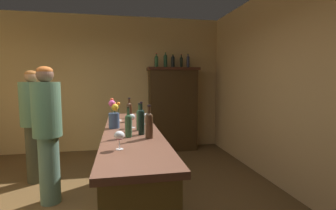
# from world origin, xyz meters

# --- Properties ---
(wall_back) EXTENTS (5.61, 0.12, 2.94)m
(wall_back) POSITION_xyz_m (0.00, 2.99, 1.47)
(wall_back) COLOR tan
(wall_back) RESTS_ON ground
(wall_right) EXTENTS (0.12, 5.98, 2.94)m
(wall_right) POSITION_xyz_m (2.80, 0.00, 1.47)
(wall_right) COLOR tan
(wall_right) RESTS_ON ground
(bar_counter) EXTENTS (0.58, 2.64, 1.02)m
(bar_counter) POSITION_xyz_m (0.61, 0.04, 0.51)
(bar_counter) COLOR brown
(bar_counter) RESTS_ON ground
(display_cabinet) EXTENTS (1.12, 0.46, 1.83)m
(display_cabinet) POSITION_xyz_m (1.64, 2.67, 0.95)
(display_cabinet) COLOR #352310
(display_cabinet) RESTS_ON ground
(wine_bottle_syrah) EXTENTS (0.07, 0.07, 0.29)m
(wine_bottle_syrah) POSITION_xyz_m (0.70, 0.01, 1.15)
(wine_bottle_syrah) COLOR #2B5030
(wine_bottle_syrah) RESTS_ON bar_counter
(wine_bottle_rose) EXTENTS (0.07, 0.07, 0.31)m
(wine_bottle_rose) POSITION_xyz_m (0.76, -0.39, 1.15)
(wine_bottle_rose) COLOR #432C1B
(wine_bottle_rose) RESTS_ON bar_counter
(wine_bottle_malbec) EXTENTS (0.06, 0.06, 0.33)m
(wine_bottle_malbec) POSITION_xyz_m (0.70, -0.22, 1.16)
(wine_bottle_malbec) COLOR black
(wine_bottle_malbec) RESTS_ON bar_counter
(wine_bottle_merlot) EXTENTS (0.06, 0.06, 0.29)m
(wine_bottle_merlot) POSITION_xyz_m (0.57, -0.31, 1.14)
(wine_bottle_merlot) COLOR #2D5132
(wine_bottle_merlot) RESTS_ON bar_counter
(wine_bottle_pinot) EXTENTS (0.07, 0.07, 0.31)m
(wine_bottle_pinot) POSITION_xyz_m (0.61, 0.58, 1.16)
(wine_bottle_pinot) COLOR #442717
(wine_bottle_pinot) RESTS_ON bar_counter
(wine_glass_front) EXTENTS (0.07, 0.07, 0.16)m
(wine_glass_front) POSITION_xyz_m (0.62, 0.14, 1.13)
(wine_glass_front) COLOR white
(wine_glass_front) RESTS_ON bar_counter
(wine_glass_mid) EXTENTS (0.07, 0.07, 0.13)m
(wine_glass_mid) POSITION_xyz_m (0.80, 0.35, 1.11)
(wine_glass_mid) COLOR white
(wine_glass_mid) RESTS_ON bar_counter
(wine_glass_rear) EXTENTS (0.08, 0.08, 0.15)m
(wine_glass_rear) POSITION_xyz_m (0.49, -0.72, 1.12)
(wine_glass_rear) COLOR white
(wine_glass_rear) RESTS_ON bar_counter
(wine_glass_spare) EXTENTS (0.07, 0.07, 0.13)m
(wine_glass_spare) POSITION_xyz_m (0.63, 0.88, 1.11)
(wine_glass_spare) COLOR white
(wine_glass_spare) RESTS_ON bar_counter
(flower_arrangement) EXTENTS (0.13, 0.15, 0.34)m
(flower_arrangement) POSITION_xyz_m (0.43, 0.16, 1.16)
(flower_arrangement) COLOR #344A6E
(flower_arrangement) RESTS_ON bar_counter
(cheese_plate) EXTENTS (0.14, 0.14, 0.01)m
(cheese_plate) POSITION_xyz_m (0.44, 0.65, 1.02)
(cheese_plate) COLOR white
(cheese_plate) RESTS_ON bar_counter
(display_bottle_left) EXTENTS (0.08, 0.08, 0.30)m
(display_bottle_left) POSITION_xyz_m (1.28, 2.67, 1.97)
(display_bottle_left) COLOR #27502F
(display_bottle_left) RESTS_ON display_cabinet
(display_bottle_midleft) EXTENTS (0.08, 0.08, 0.34)m
(display_bottle_midleft) POSITION_xyz_m (1.47, 2.67, 1.98)
(display_bottle_midleft) COLOR #183B25
(display_bottle_midleft) RESTS_ON display_cabinet
(display_bottle_center) EXTENTS (0.08, 0.08, 0.30)m
(display_bottle_center) POSITION_xyz_m (1.64, 2.67, 1.97)
(display_bottle_center) COLOR black
(display_bottle_center) RESTS_ON display_cabinet
(display_bottle_midright) EXTENTS (0.06, 0.06, 0.29)m
(display_bottle_midright) POSITION_xyz_m (1.83, 2.67, 1.96)
(display_bottle_midright) COLOR black
(display_bottle_midright) RESTS_ON display_cabinet
(display_bottle_right) EXTENTS (0.07, 0.07, 0.32)m
(display_bottle_right) POSITION_xyz_m (1.98, 2.67, 1.97)
(display_bottle_right) COLOR #23263B
(display_bottle_right) RESTS_ON display_cabinet
(patron_in_grey) EXTENTS (0.34, 0.34, 1.72)m
(patron_in_grey) POSITION_xyz_m (-0.40, 0.61, 0.95)
(patron_in_grey) COLOR #4C6756
(patron_in_grey) RESTS_ON ground
(patron_tall) EXTENTS (0.36, 0.36, 1.70)m
(patron_tall) POSITION_xyz_m (-0.79, 1.35, 0.93)
(patron_tall) COLOR #353626
(patron_tall) RESTS_ON ground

